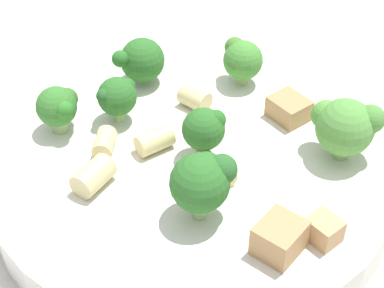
{
  "coord_description": "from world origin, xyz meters",
  "views": [
    {
      "loc": [
        0.26,
        -0.18,
        0.31
      ],
      "look_at": [
        0.0,
        0.0,
        0.04
      ],
      "focal_mm": 60.0,
      "sensor_mm": 36.0,
      "label": 1
    }
  ],
  "objects_px": {
    "chicken_chunk_0": "(324,230)",
    "rigatoni_0": "(195,98)",
    "broccoli_floret_0": "(205,129)",
    "broccoli_floret_4": "(346,126)",
    "rigatoni_1": "(104,143)",
    "broccoli_floret_1": "(117,96)",
    "broccoli_floret_6": "(142,60)",
    "broccoli_floret_3": "(203,181)",
    "broccoli_floret_2": "(242,60)",
    "broccoli_floret_5": "(58,107)",
    "pasta_bowl": "(192,168)",
    "chicken_chunk_2": "(289,109)",
    "rigatoni_2": "(210,171)",
    "rigatoni_4": "(93,176)",
    "rigatoni_3": "(155,141)",
    "chicken_chunk_1": "(279,238)"
  },
  "relations": [
    {
      "from": "rigatoni_0",
      "to": "pasta_bowl",
      "type": "bearing_deg",
      "value": -36.85
    },
    {
      "from": "broccoli_floret_3",
      "to": "broccoli_floret_6",
      "type": "distance_m",
      "value": 0.15
    },
    {
      "from": "broccoli_floret_0",
      "to": "broccoli_floret_4",
      "type": "bearing_deg",
      "value": 56.23
    },
    {
      "from": "broccoli_floret_0",
      "to": "broccoli_floret_3",
      "type": "distance_m",
      "value": 0.05
    },
    {
      "from": "broccoli_floret_2",
      "to": "chicken_chunk_2",
      "type": "height_order",
      "value": "broccoli_floret_2"
    },
    {
      "from": "broccoli_floret_1",
      "to": "broccoli_floret_4",
      "type": "bearing_deg",
      "value": 41.27
    },
    {
      "from": "rigatoni_2",
      "to": "chicken_chunk_2",
      "type": "distance_m",
      "value": 0.09
    },
    {
      "from": "rigatoni_1",
      "to": "rigatoni_3",
      "type": "bearing_deg",
      "value": 57.23
    },
    {
      "from": "broccoli_floret_3",
      "to": "rigatoni_1",
      "type": "distance_m",
      "value": 0.09
    },
    {
      "from": "rigatoni_0",
      "to": "chicken_chunk_1",
      "type": "bearing_deg",
      "value": -15.46
    },
    {
      "from": "broccoli_floret_6",
      "to": "chicken_chunk_0",
      "type": "bearing_deg",
      "value": 0.97
    },
    {
      "from": "rigatoni_4",
      "to": "chicken_chunk_2",
      "type": "relative_size",
      "value": 1.02
    },
    {
      "from": "chicken_chunk_0",
      "to": "rigatoni_0",
      "type": "bearing_deg",
      "value": 175.43
    },
    {
      "from": "broccoli_floret_2",
      "to": "broccoli_floret_1",
      "type": "bearing_deg",
      "value": -97.43
    },
    {
      "from": "broccoli_floret_6",
      "to": "rigatoni_2",
      "type": "bearing_deg",
      "value": -10.24
    },
    {
      "from": "broccoli_floret_1",
      "to": "broccoli_floret_6",
      "type": "bearing_deg",
      "value": 128.28
    },
    {
      "from": "rigatoni_1",
      "to": "chicken_chunk_2",
      "type": "height_order",
      "value": "chicken_chunk_2"
    },
    {
      "from": "broccoli_floret_3",
      "to": "rigatoni_3",
      "type": "xyz_separation_m",
      "value": [
        -0.07,
        0.01,
        -0.02
      ]
    },
    {
      "from": "rigatoni_1",
      "to": "broccoli_floret_1",
      "type": "bearing_deg",
      "value": 134.18
    },
    {
      "from": "broccoli_floret_3",
      "to": "rigatoni_2",
      "type": "bearing_deg",
      "value": 136.15
    },
    {
      "from": "chicken_chunk_0",
      "to": "broccoli_floret_4",
      "type": "bearing_deg",
      "value": 127.4
    },
    {
      "from": "broccoli_floret_4",
      "to": "chicken_chunk_0",
      "type": "height_order",
      "value": "broccoli_floret_4"
    },
    {
      "from": "broccoli_floret_1",
      "to": "broccoli_floret_6",
      "type": "height_order",
      "value": "broccoli_floret_6"
    },
    {
      "from": "pasta_bowl",
      "to": "broccoli_floret_5",
      "type": "height_order",
      "value": "broccoli_floret_5"
    },
    {
      "from": "broccoli_floret_2",
      "to": "rigatoni_1",
      "type": "bearing_deg",
      "value": -85.06
    },
    {
      "from": "broccoli_floret_0",
      "to": "chicken_chunk_0",
      "type": "bearing_deg",
      "value": 8.25
    },
    {
      "from": "chicken_chunk_2",
      "to": "broccoli_floret_6",
      "type": "bearing_deg",
      "value": -147.09
    },
    {
      "from": "rigatoni_0",
      "to": "chicken_chunk_2",
      "type": "bearing_deg",
      "value": 44.47
    },
    {
      "from": "broccoli_floret_1",
      "to": "rigatoni_4",
      "type": "xyz_separation_m",
      "value": [
        0.05,
        -0.05,
        -0.01
      ]
    },
    {
      "from": "pasta_bowl",
      "to": "chicken_chunk_2",
      "type": "bearing_deg",
      "value": 86.04
    },
    {
      "from": "rigatoni_2",
      "to": "rigatoni_4",
      "type": "bearing_deg",
      "value": -119.53
    },
    {
      "from": "broccoli_floret_6",
      "to": "rigatoni_1",
      "type": "relative_size",
      "value": 1.69
    },
    {
      "from": "broccoli_floret_1",
      "to": "broccoli_floret_5",
      "type": "xyz_separation_m",
      "value": [
        -0.01,
        -0.04,
        -0.0
      ]
    },
    {
      "from": "rigatoni_3",
      "to": "broccoli_floret_3",
      "type": "bearing_deg",
      "value": -7.0
    },
    {
      "from": "broccoli_floret_5",
      "to": "broccoli_floret_4",
      "type": "bearing_deg",
      "value": 47.3
    },
    {
      "from": "broccoli_floret_1",
      "to": "broccoli_floret_4",
      "type": "xyz_separation_m",
      "value": [
        0.12,
        0.1,
        0.0
      ]
    },
    {
      "from": "rigatoni_1",
      "to": "rigatoni_3",
      "type": "height_order",
      "value": "rigatoni_3"
    },
    {
      "from": "broccoli_floret_4",
      "to": "chicken_chunk_2",
      "type": "relative_size",
      "value": 1.67
    },
    {
      "from": "rigatoni_2",
      "to": "rigatoni_4",
      "type": "distance_m",
      "value": 0.07
    },
    {
      "from": "broccoli_floret_2",
      "to": "broccoli_floret_4",
      "type": "bearing_deg",
      "value": 1.95
    },
    {
      "from": "broccoli_floret_3",
      "to": "rigatoni_3",
      "type": "relative_size",
      "value": 1.83
    },
    {
      "from": "chicken_chunk_1",
      "to": "chicken_chunk_2",
      "type": "xyz_separation_m",
      "value": [
        -0.09,
        0.09,
        -0.0
      ]
    },
    {
      "from": "rigatoni_1",
      "to": "chicken_chunk_0",
      "type": "height_order",
      "value": "chicken_chunk_0"
    },
    {
      "from": "pasta_bowl",
      "to": "rigatoni_1",
      "type": "bearing_deg",
      "value": -129.6
    },
    {
      "from": "broccoli_floret_1",
      "to": "rigatoni_1",
      "type": "relative_size",
      "value": 1.59
    },
    {
      "from": "broccoli_floret_2",
      "to": "rigatoni_0",
      "type": "xyz_separation_m",
      "value": [
        0.01,
        -0.05,
        -0.01
      ]
    },
    {
      "from": "rigatoni_0",
      "to": "rigatoni_1",
      "type": "bearing_deg",
      "value": -85.91
    },
    {
      "from": "broccoli_floret_5",
      "to": "chicken_chunk_0",
      "type": "xyz_separation_m",
      "value": [
        0.18,
        0.08,
        -0.01
      ]
    },
    {
      "from": "broccoli_floret_2",
      "to": "rigatoni_2",
      "type": "xyz_separation_m",
      "value": [
        0.07,
        -0.08,
        -0.01
      ]
    },
    {
      "from": "pasta_bowl",
      "to": "chicken_chunk_0",
      "type": "relative_size",
      "value": 14.46
    }
  ]
}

